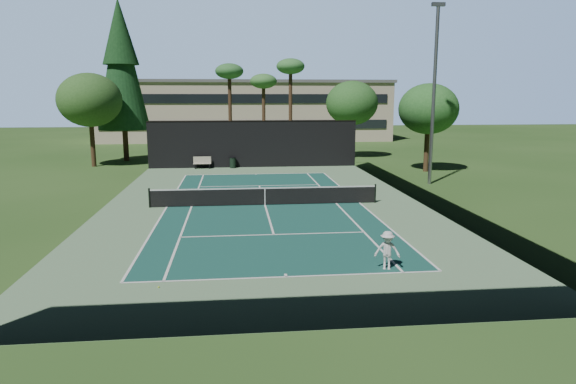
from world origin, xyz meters
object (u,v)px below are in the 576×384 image
(tennis_ball_a, at_px, (159,287))
(park_bench, at_px, (202,162))
(trash_bin, at_px, (233,163))
(tennis_net, at_px, (265,196))
(tennis_ball_c, at_px, (301,194))
(player, at_px, (387,250))
(tennis_ball_d, at_px, (169,190))
(tennis_ball_b, at_px, (232,193))

(tennis_ball_a, distance_m, park_bench, 28.05)
(park_bench, xyz_separation_m, trash_bin, (2.60, 0.06, -0.07))
(tennis_net, relative_size, park_bench, 8.60)
(trash_bin, bearing_deg, tennis_ball_c, -71.25)
(player, bearing_deg, park_bench, 122.62)
(player, height_order, tennis_ball_a, player)
(tennis_ball_c, relative_size, tennis_ball_d, 0.89)
(tennis_ball_a, bearing_deg, tennis_net, 71.36)
(tennis_ball_a, bearing_deg, tennis_ball_d, 95.86)
(player, bearing_deg, trash_bin, 117.42)
(tennis_ball_b, bearing_deg, tennis_ball_d, 157.43)
(tennis_ball_c, bearing_deg, tennis_ball_a, -113.12)
(tennis_ball_c, height_order, park_bench, park_bench)
(player, height_order, tennis_ball_b, player)
(tennis_net, distance_m, tennis_ball_c, 4.00)
(tennis_ball_b, bearing_deg, tennis_ball_c, -7.44)
(tennis_ball_b, relative_size, park_bench, 0.04)
(tennis_ball_c, bearing_deg, player, -85.23)
(trash_bin, bearing_deg, player, -78.58)
(tennis_net, xyz_separation_m, tennis_ball_c, (2.44, 3.12, -0.53))
(player, relative_size, tennis_ball_d, 19.31)
(player, distance_m, tennis_ball_a, 7.95)
(tennis_net, distance_m, tennis_ball_d, 8.12)
(trash_bin, bearing_deg, tennis_ball_b, -90.11)
(tennis_net, relative_size, trash_bin, 13.65)
(tennis_net, relative_size, tennis_ball_d, 177.50)
(park_bench, bearing_deg, player, -73.38)
(player, bearing_deg, tennis_ball_a, -156.66)
(tennis_ball_d, distance_m, trash_bin, 11.09)
(player, relative_size, park_bench, 0.94)
(park_bench, bearing_deg, tennis_ball_b, -77.82)
(tennis_net, bearing_deg, tennis_ball_b, 116.57)
(tennis_ball_c, bearing_deg, trash_bin, 108.75)
(tennis_ball_b, distance_m, trash_bin, 12.00)
(park_bench, bearing_deg, tennis_ball_c, -61.23)
(tennis_net, bearing_deg, park_bench, 105.79)
(tennis_ball_a, distance_m, trash_bin, 28.21)
(trash_bin, bearing_deg, park_bench, -178.73)
(tennis_ball_a, bearing_deg, park_bench, 90.44)
(player, xyz_separation_m, park_bench, (-8.07, 27.03, -0.15))
(tennis_ball_a, xyz_separation_m, park_bench, (-0.22, 28.05, 0.51))
(tennis_ball_a, distance_m, tennis_ball_b, 16.29)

